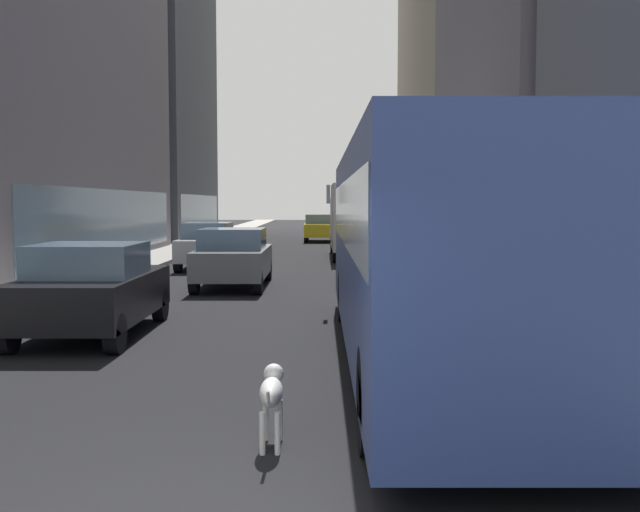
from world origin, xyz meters
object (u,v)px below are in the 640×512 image
(car_yellow_taxi, at_px, (323,228))
(car_silver_sedan, at_px, (211,245))
(box_truck, at_px, (362,218))
(dalmatian_dog, at_px, (274,392))
(car_black_suv, at_px, (95,289))
(transit_bus, at_px, (434,240))
(car_grey_wagon, at_px, (236,257))
(car_red_coupe, at_px, (379,254))

(car_yellow_taxi, height_order, car_silver_sedan, same)
(box_truck, height_order, dalmatian_dog, box_truck)
(car_black_suv, distance_m, box_truck, 19.26)
(transit_bus, bearing_deg, car_black_suv, 160.92)
(transit_bus, distance_m, car_grey_wagon, 10.26)
(car_yellow_taxi, distance_m, box_truck, 13.22)
(car_black_suv, distance_m, car_grey_wagon, 7.63)
(car_yellow_taxi, bearing_deg, car_silver_sedan, -102.60)
(car_red_coupe, relative_size, car_silver_sedan, 0.94)
(car_red_coupe, distance_m, car_grey_wagon, 4.17)
(dalmatian_dog, bearing_deg, car_silver_sedan, 100.21)
(car_yellow_taxi, bearing_deg, dalmatian_dog, -90.76)
(transit_bus, relative_size, car_grey_wagon, 2.69)
(car_grey_wagon, bearing_deg, car_black_suv, -102.10)
(car_black_suv, relative_size, dalmatian_dog, 4.24)
(car_grey_wagon, distance_m, dalmatian_dog, 13.45)
(car_yellow_taxi, height_order, dalmatian_dog, car_yellow_taxi)
(car_yellow_taxi, xyz_separation_m, car_silver_sedan, (-4.00, -17.90, -0.00))
(box_truck, bearing_deg, car_yellow_taxi, 96.97)
(transit_bus, xyz_separation_m, car_yellow_taxi, (-1.60, 33.44, -0.95))
(car_yellow_taxi, bearing_deg, car_black_suv, -97.24)
(car_yellow_taxi, distance_m, car_black_suv, 31.76)
(car_grey_wagon, bearing_deg, box_truck, 69.93)
(car_silver_sedan, xyz_separation_m, box_truck, (5.60, 4.80, 0.84))
(transit_bus, xyz_separation_m, car_black_suv, (-5.60, 1.94, -0.96))
(transit_bus, distance_m, car_red_coupe, 10.64)
(car_black_suv, bearing_deg, dalmatian_dog, -59.08)
(car_black_suv, height_order, car_silver_sedan, same)
(car_red_coupe, xyz_separation_m, car_silver_sedan, (-5.60, 4.95, 0.00))
(car_yellow_taxi, distance_m, car_red_coupe, 22.90)
(car_red_coupe, bearing_deg, dalmatian_dog, -98.21)
(car_grey_wagon, distance_m, box_truck, 11.68)
(car_red_coupe, relative_size, box_truck, 0.59)
(car_black_suv, height_order, box_truck, box_truck)
(car_yellow_taxi, distance_m, dalmatian_dog, 37.36)
(car_yellow_taxi, distance_m, car_grey_wagon, 24.16)
(car_black_suv, bearing_deg, car_silver_sedan, 90.00)
(car_silver_sedan, distance_m, box_truck, 7.43)
(car_silver_sedan, distance_m, dalmatian_dog, 19.77)
(car_red_coupe, height_order, car_silver_sedan, same)
(transit_bus, xyz_separation_m, car_silver_sedan, (-5.60, 15.54, -0.95))
(transit_bus, xyz_separation_m, dalmatian_dog, (-2.09, -3.92, -1.26))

